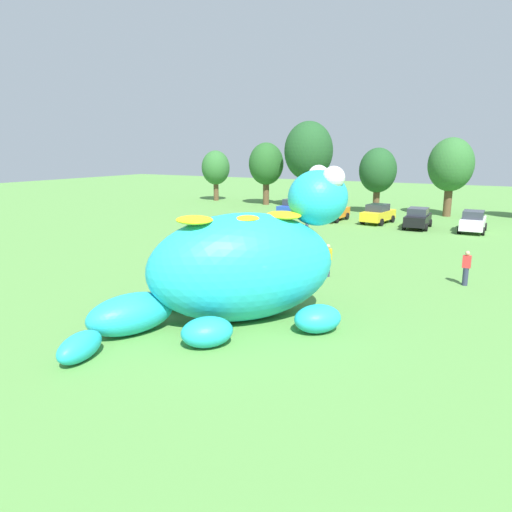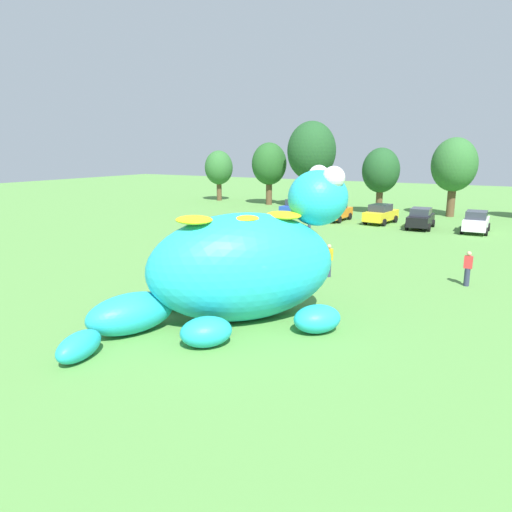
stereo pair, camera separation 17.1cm
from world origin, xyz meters
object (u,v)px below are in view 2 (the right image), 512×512
Objects in this scene: car_blue at (297,208)px; car_white at (476,222)px; car_black at (421,218)px; spectator_near_inflatable at (309,218)px; car_orange at (336,211)px; spectator_mid_field at (273,237)px; spectator_wandering at (468,269)px; spectator_far_side at (329,261)px; giant_inflatable_creature at (243,265)px; car_yellow at (381,214)px.

car_blue is 16.21m from car_white.
car_black is 9.21m from spectator_near_inflatable.
spectator_mid_field is (1.08, -14.23, -0.01)m from car_orange.
spectator_mid_field is (1.40, -8.98, 0.00)m from spectator_near_inflatable.
car_orange reaches higher than spectator_wandering.
spectator_near_inflatable is (-12.14, -4.86, -0.01)m from car_white.
spectator_wandering is at bearing 15.26° from spectator_far_side.
giant_inflatable_creature reaches higher than spectator_mid_field.
car_white is (11.83, -0.39, 0.00)m from car_orange.
car_orange and car_white have the same top height.
spectator_wandering is at bearing -13.07° from spectator_mid_field.
car_orange is 5.26m from spectator_near_inflatable.
car_orange is at bearing -11.74° from car_blue.
car_orange reaches higher than spectator_near_inflatable.
car_blue is at bearing 168.26° from car_orange.
car_blue is at bearing 123.13° from spectator_near_inflatable.
spectator_mid_field is (-6.57, -13.61, -0.01)m from car_black.
car_orange is 2.43× the size of spectator_mid_field.
spectator_wandering is (1.37, -16.66, -0.01)m from car_white.
car_black reaches higher than spectator_mid_field.
giant_inflatable_creature is 25.80m from car_black.
car_orange reaches higher than spectator_far_side.
car_orange is 0.97× the size of car_yellow.
giant_inflatable_creature is 29.26m from car_blue.
giant_inflatable_creature is 26.90m from car_yellow.
giant_inflatable_creature is at bearing -85.23° from car_yellow.
spectator_far_side is at bearing -38.66° from spectator_mid_field.
car_orange is at bearing 103.35° from giant_inflatable_creature.
spectator_far_side is (7.10, -13.55, 0.00)m from spectator_near_inflatable.
car_white is at bearing 21.83° from spectator_near_inflatable.
spectator_near_inflatable and spectator_mid_field have the same top height.
car_blue reaches higher than spectator_mid_field.
spectator_mid_field and spectator_wandering have the same top height.
car_yellow is 19.74m from spectator_wandering.
spectator_near_inflatable is (-0.31, -5.25, -0.01)m from car_orange.
spectator_mid_field is at bearing -70.33° from car_blue.
giant_inflatable_creature is at bearing -72.72° from spectator_near_inflatable.
car_white is at bearing -4.55° from car_blue.
car_blue is 2.49× the size of spectator_mid_field.
spectator_wandering is at bearing 53.25° from giant_inflatable_creature.
spectator_wandering is (6.95, 9.30, -1.29)m from giant_inflatable_creature.
car_orange is at bearing 94.36° from spectator_mid_field.
spectator_wandering is at bearing -71.32° from car_black.
car_white is 2.42× the size of spectator_near_inflatable.
car_white is (5.58, 25.97, -1.28)m from giant_inflatable_creature.
giant_inflatable_creature is at bearing -126.75° from spectator_wandering.
car_white reaches higher than spectator_mid_field.
car_white is 13.08m from spectator_near_inflatable.
car_black is at bearing -16.15° from car_yellow.
spectator_far_side is at bearing 85.95° from giant_inflatable_creature.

